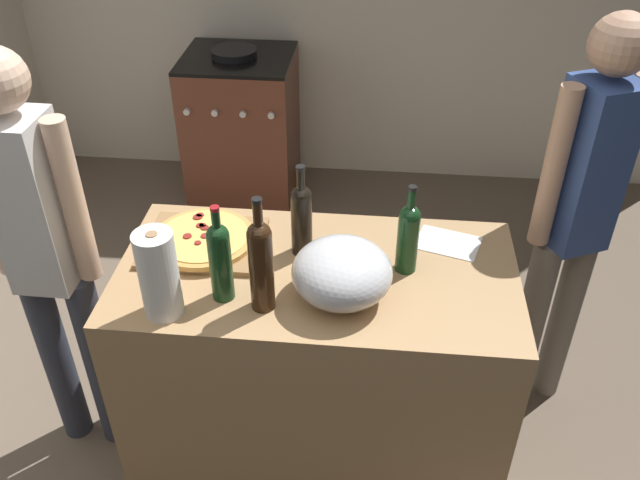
% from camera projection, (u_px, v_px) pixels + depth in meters
% --- Properties ---
extents(ground_plane, '(4.44, 3.57, 0.02)m').
position_uv_depth(ground_plane, '(305.00, 315.00, 3.40)').
color(ground_plane, '#6B5B4C').
extents(counter, '(1.31, 0.67, 0.93)m').
position_uv_depth(counter, '(317.00, 370.00, 2.45)').
color(counter, tan).
rests_on(counter, ground_plane).
extents(cutting_board, '(0.40, 0.32, 0.02)m').
position_uv_depth(cutting_board, '(204.00, 243.00, 2.29)').
color(cutting_board, '#9E7247').
rests_on(cutting_board, counter).
extents(pizza, '(0.35, 0.35, 0.03)m').
position_uv_depth(pizza, '(203.00, 238.00, 2.27)').
color(pizza, tan).
rests_on(pizza, cutting_board).
extents(mixing_bowl, '(0.31, 0.31, 0.19)m').
position_uv_depth(mixing_bowl, '(342.00, 272.00, 2.02)').
color(mixing_bowl, '#B2B2B7').
rests_on(mixing_bowl, counter).
extents(paper_towel_roll, '(0.12, 0.12, 0.29)m').
position_uv_depth(paper_towel_roll, '(159.00, 275.00, 1.94)').
color(paper_towel_roll, white).
rests_on(paper_towel_roll, counter).
extents(wine_bottle_amber, '(0.07, 0.07, 0.33)m').
position_uv_depth(wine_bottle_amber, '(301.00, 216.00, 2.18)').
color(wine_bottle_amber, black).
rests_on(wine_bottle_amber, counter).
extents(wine_bottle_clear, '(0.07, 0.07, 0.33)m').
position_uv_depth(wine_bottle_clear, '(220.00, 258.00, 1.99)').
color(wine_bottle_clear, '#143819').
rests_on(wine_bottle_clear, counter).
extents(wine_bottle_green, '(0.07, 0.07, 0.39)m').
position_uv_depth(wine_bottle_green, '(261.00, 262.00, 1.94)').
color(wine_bottle_green, '#331E0F').
rests_on(wine_bottle_green, counter).
extents(wine_bottle_dark, '(0.07, 0.07, 0.31)m').
position_uv_depth(wine_bottle_dark, '(408.00, 235.00, 2.11)').
color(wine_bottle_dark, '#143819').
rests_on(wine_bottle_dark, counter).
extents(recipe_sheet, '(0.24, 0.20, 0.00)m').
position_uv_depth(recipe_sheet, '(448.00, 243.00, 2.30)').
color(recipe_sheet, white).
rests_on(recipe_sheet, counter).
extents(stove, '(0.63, 0.60, 0.94)m').
position_uv_depth(stove, '(242.00, 128.00, 4.08)').
color(stove, brown).
rests_on(stove, ground_plane).
extents(person_in_stripes, '(0.36, 0.20, 1.64)m').
position_uv_depth(person_in_stripes, '(45.00, 250.00, 2.26)').
color(person_in_stripes, '#383D4C').
rests_on(person_in_stripes, ground_plane).
extents(person_in_red, '(0.33, 0.26, 1.67)m').
position_uv_depth(person_in_red, '(576.00, 212.00, 2.42)').
color(person_in_red, slate).
rests_on(person_in_red, ground_plane).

